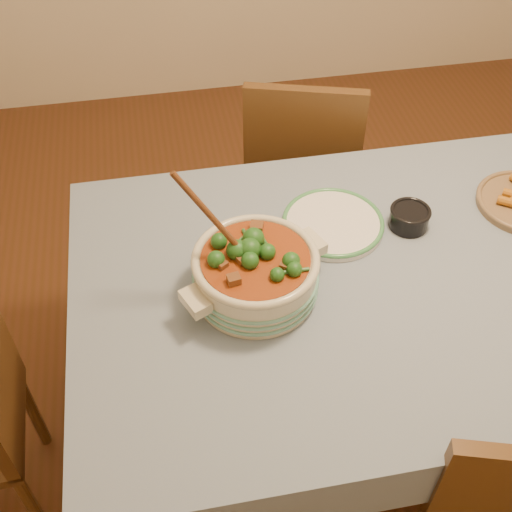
{
  "coord_description": "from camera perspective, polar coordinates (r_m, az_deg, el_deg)",
  "views": [
    {
      "loc": [
        -0.56,
        -1.07,
        2.02
      ],
      "look_at": [
        -0.35,
        0.03,
        0.87
      ],
      "focal_mm": 45.0,
      "sensor_mm": 36.0,
      "label": 1
    }
  ],
  "objects": [
    {
      "name": "chair_far",
      "position": [
        2.48,
        4.13,
        8.24
      ],
      "size": [
        0.52,
        0.52,
        0.9
      ],
      "rotation": [
        0.0,
        0.0,
        2.85
      ],
      "color": "brown",
      "rests_on": "floor"
    },
    {
      "name": "stew_casserole",
      "position": [
        1.61,
        -0.06,
        -1.31
      ],
      "size": [
        0.41,
        0.41,
        0.38
      ],
      "rotation": [
        0.0,
        0.0,
        0.42
      ],
      "color": "beige",
      "rests_on": "dining_table"
    },
    {
      "name": "condiment_bowl",
      "position": [
        1.88,
        13.49,
        3.43
      ],
      "size": [
        0.12,
        0.12,
        0.06
      ],
      "rotation": [
        0.0,
        0.0,
        -0.09
      ],
      "color": "black",
      "rests_on": "dining_table"
    },
    {
      "name": "dining_table",
      "position": [
        1.82,
        11.15,
        -3.55
      ],
      "size": [
        1.68,
        1.08,
        0.76
      ],
      "color": "brown",
      "rests_on": "floor"
    },
    {
      "name": "floor",
      "position": [
        2.36,
        8.84,
        -14.12
      ],
      "size": [
        4.5,
        4.5,
        0.0
      ],
      "primitive_type": "plane",
      "color": "#4E2D16",
      "rests_on": "ground"
    },
    {
      "name": "white_plate",
      "position": [
        1.85,
        6.86,
        2.94
      ],
      "size": [
        0.37,
        0.37,
        0.03
      ],
      "rotation": [
        0.0,
        0.0,
        -0.37
      ],
      "color": "white",
      "rests_on": "dining_table"
    }
  ]
}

